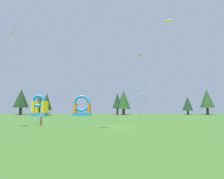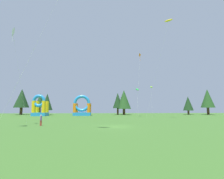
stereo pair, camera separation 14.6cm
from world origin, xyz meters
name	(u,v)px [view 1 (the left image)]	position (x,y,z in m)	size (l,w,h in m)	color
ground_plane	(115,127)	(0.00, 0.00, 0.00)	(120.00, 120.00, 0.00)	#3D6B28
kite_green_parafoil	(137,89)	(9.09, 27.91, 8.52)	(1.40, 4.51, 9.21)	green
kite_white_diamond	(12,32)	(-16.37, 0.82, 14.84)	(2.09, 3.55, 15.49)	white
kite_yellow_parafoil	(168,21)	(14.63, 14.67, 24.65)	(5.86, 6.78, 25.10)	yellow
kite_orange_diamond	(140,56)	(8.63, 20.99, 17.23)	(2.14, 3.80, 17.95)	orange
kite_lime_parafoil	(151,87)	(14.06, 29.43, 9.47)	(1.52, 4.63, 9.97)	#8CD826
person_midfield	(41,119)	(-11.76, 2.04, 1.03)	(0.40, 0.40, 1.74)	#B21E26
inflatable_blue_arch	(82,108)	(-8.95, 35.30, 2.54)	(6.00, 4.38, 7.12)	#268CD8
inflatable_orange_dome	(40,108)	(-22.98, 34.22, 2.72)	(4.52, 4.72, 7.16)	#268CD8
tree_row_0	(21,98)	(-33.89, 44.94, 6.39)	(5.80, 5.80, 10.13)	#4C331E
tree_row_1	(40,101)	(-25.80, 42.32, 5.46)	(3.64, 3.64, 8.31)	#4C331E
tree_row_2	(47,102)	(-23.34, 42.98, 4.96)	(4.14, 4.14, 8.23)	#4C331E
tree_row_3	(117,101)	(4.15, 42.23, 5.50)	(3.82, 3.82, 8.58)	#4C331E
tree_row_4	(124,99)	(6.58, 42.08, 5.94)	(5.49, 5.49, 9.70)	#4C331E
tree_row_5	(188,104)	(32.34, 41.90, 4.38)	(4.00, 4.00, 7.19)	#4C331E
tree_row_6	(188,104)	(32.81, 42.72, 4.05)	(2.66, 2.66, 6.16)	#4C331E
tree_row_7	(207,98)	(39.85, 40.90, 6.38)	(5.21, 5.21, 10.12)	#4C331E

